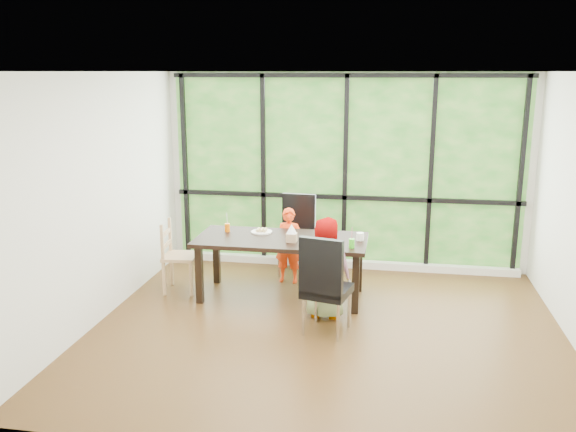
# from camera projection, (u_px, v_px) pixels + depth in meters

# --- Properties ---
(ground) EXTENTS (5.00, 5.00, 0.00)m
(ground) POSITION_uv_depth(u_px,v_px,m) (326.00, 329.00, 6.42)
(ground) COLOR black
(ground) RESTS_ON ground
(back_wall) EXTENTS (5.00, 0.00, 5.00)m
(back_wall) POSITION_uv_depth(u_px,v_px,m) (345.00, 172.00, 8.25)
(back_wall) COLOR silver
(back_wall) RESTS_ON ground
(foliage_backdrop) EXTENTS (4.80, 0.02, 2.65)m
(foliage_backdrop) POSITION_uv_depth(u_px,v_px,m) (345.00, 172.00, 8.23)
(foliage_backdrop) COLOR #194F16
(foliage_backdrop) RESTS_ON back_wall
(window_mullions) EXTENTS (4.80, 0.06, 2.65)m
(window_mullions) POSITION_uv_depth(u_px,v_px,m) (345.00, 172.00, 8.19)
(window_mullions) COLOR black
(window_mullions) RESTS_ON back_wall
(window_sill) EXTENTS (4.80, 0.12, 0.10)m
(window_sill) POSITION_uv_depth(u_px,v_px,m) (343.00, 263.00, 8.46)
(window_sill) COLOR silver
(window_sill) RESTS_ON ground
(dining_table) EXTENTS (2.13, 1.11, 0.75)m
(dining_table) POSITION_uv_depth(u_px,v_px,m) (281.00, 268.00, 7.27)
(dining_table) COLOR black
(dining_table) RESTS_ON ground
(chair_window_leather) EXTENTS (0.49, 0.49, 1.08)m
(chair_window_leather) POSITION_uv_depth(u_px,v_px,m) (296.00, 236.00, 8.06)
(chair_window_leather) COLOR black
(chair_window_leather) RESTS_ON ground
(chair_interior_leather) EXTENTS (0.55, 0.55, 1.08)m
(chair_interior_leather) POSITION_uv_depth(u_px,v_px,m) (327.00, 284.00, 6.24)
(chair_interior_leather) COLOR black
(chair_interior_leather) RESTS_ON ground
(chair_end_beech) EXTENTS (0.44, 0.46, 0.90)m
(chair_end_beech) POSITION_uv_depth(u_px,v_px,m) (180.00, 256.00, 7.46)
(chair_end_beech) COLOR tan
(chair_end_beech) RESTS_ON ground
(child_toddler) EXTENTS (0.37, 0.26, 0.99)m
(child_toddler) POSITION_uv_depth(u_px,v_px,m) (289.00, 245.00, 7.77)
(child_toddler) COLOR #FC3D0F
(child_toddler) RESTS_ON ground
(child_older) EXTENTS (0.59, 0.40, 1.15)m
(child_older) POSITION_uv_depth(u_px,v_px,m) (326.00, 268.00, 6.63)
(child_older) COLOR slate
(child_older) RESTS_ON ground
(placemat) EXTENTS (0.39, 0.29, 0.01)m
(placemat) POSITION_uv_depth(u_px,v_px,m) (323.00, 244.00, 6.91)
(placemat) COLOR tan
(placemat) RESTS_ON dining_table
(plate_far) EXTENTS (0.26, 0.26, 0.02)m
(plate_far) POSITION_uv_depth(u_px,v_px,m) (262.00, 232.00, 7.42)
(plate_far) COLOR white
(plate_far) RESTS_ON dining_table
(plate_near) EXTENTS (0.20, 0.20, 0.01)m
(plate_near) POSITION_uv_depth(u_px,v_px,m) (327.00, 245.00, 6.86)
(plate_near) COLOR white
(plate_near) RESTS_ON dining_table
(orange_cup) EXTENTS (0.07, 0.07, 0.10)m
(orange_cup) POSITION_uv_depth(u_px,v_px,m) (227.00, 228.00, 7.46)
(orange_cup) COLOR #FF7004
(orange_cup) RESTS_ON dining_table
(green_cup) EXTENTS (0.07, 0.07, 0.11)m
(green_cup) POSITION_uv_depth(u_px,v_px,m) (352.00, 243.00, 6.76)
(green_cup) COLOR #41DA24
(green_cup) RESTS_ON dining_table
(white_mug) EXTENTS (0.09, 0.09, 0.09)m
(white_mug) POSITION_uv_depth(u_px,v_px,m) (360.00, 237.00, 7.06)
(white_mug) COLOR white
(white_mug) RESTS_ON dining_table
(tissue_box) EXTENTS (0.12, 0.12, 0.10)m
(tissue_box) POSITION_uv_depth(u_px,v_px,m) (292.00, 237.00, 7.01)
(tissue_box) COLOR tan
(tissue_box) RESTS_ON dining_table
(crepe_rolls_far) EXTENTS (0.15, 0.12, 0.04)m
(crepe_rolls_far) POSITION_uv_depth(u_px,v_px,m) (262.00, 230.00, 7.41)
(crepe_rolls_far) COLOR tan
(crepe_rolls_far) RESTS_ON plate_far
(crepe_rolls_near) EXTENTS (0.05, 0.12, 0.04)m
(crepe_rolls_near) POSITION_uv_depth(u_px,v_px,m) (327.00, 243.00, 6.85)
(crepe_rolls_near) COLOR tan
(crepe_rolls_near) RESTS_ON plate_near
(straw_white) EXTENTS (0.01, 0.04, 0.20)m
(straw_white) POSITION_uv_depth(u_px,v_px,m) (227.00, 220.00, 7.43)
(straw_white) COLOR white
(straw_white) RESTS_ON orange_cup
(straw_pink) EXTENTS (0.01, 0.04, 0.20)m
(straw_pink) POSITION_uv_depth(u_px,v_px,m) (352.00, 235.00, 6.74)
(straw_pink) COLOR pink
(straw_pink) RESTS_ON green_cup
(tissue) EXTENTS (0.12, 0.12, 0.11)m
(tissue) POSITION_uv_depth(u_px,v_px,m) (292.00, 229.00, 6.99)
(tissue) COLOR white
(tissue) RESTS_ON tissue_box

